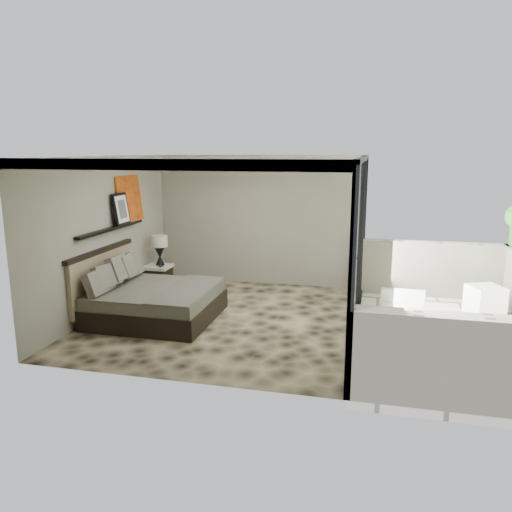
% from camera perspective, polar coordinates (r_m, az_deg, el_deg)
% --- Properties ---
extents(floor, '(5.00, 5.00, 0.00)m').
position_cam_1_polar(floor, '(8.86, -3.47, -7.11)').
color(floor, black).
rests_on(floor, ground).
extents(ceiling, '(4.50, 5.00, 0.02)m').
position_cam_1_polar(ceiling, '(8.38, -3.71, 11.24)').
color(ceiling, silver).
rests_on(ceiling, back_wall).
extents(back_wall, '(4.50, 0.02, 2.80)m').
position_cam_1_polar(back_wall, '(10.88, 0.27, 4.08)').
color(back_wall, gray).
rests_on(back_wall, floor).
extents(left_wall, '(0.02, 5.00, 2.80)m').
position_cam_1_polar(left_wall, '(9.41, -16.76, 2.33)').
color(left_wall, gray).
rests_on(left_wall, floor).
extents(glass_wall, '(0.08, 5.00, 2.80)m').
position_cam_1_polar(glass_wall, '(8.14, 11.73, 1.16)').
color(glass_wall, white).
rests_on(glass_wall, floor).
extents(terrace_slab, '(3.00, 5.00, 0.12)m').
position_cam_1_polar(terrace_slab, '(8.63, 21.44, -8.91)').
color(terrace_slab, '#BBB09F').
rests_on(terrace_slab, ground).
extents(picture_ledge, '(0.12, 2.20, 0.05)m').
position_cam_1_polar(picture_ledge, '(9.45, -16.17, 3.02)').
color(picture_ledge, black).
rests_on(picture_ledge, left_wall).
extents(bed, '(2.07, 2.01, 1.14)m').
position_cam_1_polar(bed, '(8.95, -11.93, -4.87)').
color(bed, black).
rests_on(bed, floor).
extents(nightstand, '(0.70, 0.70, 0.53)m').
position_cam_1_polar(nightstand, '(10.78, -11.12, -2.36)').
color(nightstand, black).
rests_on(nightstand, floor).
extents(table_lamp, '(0.35, 0.35, 0.63)m').
position_cam_1_polar(table_lamp, '(10.67, -10.98, 1.11)').
color(table_lamp, black).
rests_on(table_lamp, nightstand).
extents(abstract_canvas, '(0.13, 0.90, 0.90)m').
position_cam_1_polar(abstract_canvas, '(10.06, -14.28, 6.37)').
color(abstract_canvas, '#B14B0F').
rests_on(abstract_canvas, picture_ledge).
extents(framed_print, '(0.11, 0.50, 0.60)m').
position_cam_1_polar(framed_print, '(9.66, -15.15, 5.21)').
color(framed_print, black).
rests_on(framed_print, picture_ledge).
extents(ottoman, '(0.70, 0.70, 0.54)m').
position_cam_1_polar(ottoman, '(9.81, 24.69, -4.67)').
color(ottoman, silver).
rests_on(ottoman, terrace_slab).
extents(lounger, '(0.79, 1.49, 0.57)m').
position_cam_1_polar(lounger, '(8.39, 16.31, -7.41)').
color(lounger, silver).
rests_on(lounger, terrace_slab).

